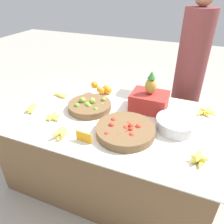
{
  "coord_description": "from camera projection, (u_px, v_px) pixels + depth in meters",
  "views": [
    {
      "loc": [
        0.62,
        -1.5,
        1.77
      ],
      "look_at": [
        0.0,
        0.0,
        0.78
      ],
      "focal_mm": 35.0,
      "sensor_mm": 36.0,
      "label": 1
    }
  ],
  "objects": [
    {
      "name": "vendor_person",
      "position": [
        188.0,
        80.0,
        2.44
      ],
      "size": [
        0.32,
        0.32,
        1.72
      ],
      "color": "brown",
      "rests_on": "ground_plane"
    },
    {
      "name": "produce_crate",
      "position": [
        149.0,
        99.0,
        2.0
      ],
      "size": [
        0.33,
        0.26,
        0.37
      ],
      "color": "#B22D28",
      "rests_on": "market_table"
    },
    {
      "name": "orange_pile",
      "position": [
        102.0,
        89.0,
        2.29
      ],
      "size": [
        0.22,
        0.22,
        0.13
      ],
      "color": "orange",
      "rests_on": "market_table"
    },
    {
      "name": "market_table",
      "position": [
        112.0,
        148.0,
        2.12
      ],
      "size": [
        1.84,
        1.14,
        0.73
      ],
      "color": "brown",
      "rests_on": "ground_plane"
    },
    {
      "name": "banana_bunch_middle_right",
      "position": [
        199.0,
        159.0,
        1.44
      ],
      "size": [
        0.12,
        0.14,
        0.06
      ],
      "color": "#EFDB4C",
      "rests_on": "market_table"
    },
    {
      "name": "tomato_basket",
      "position": [
        125.0,
        130.0,
        1.7
      ],
      "size": [
        0.46,
        0.46,
        0.1
      ],
      "color": "brown",
      "rests_on": "market_table"
    },
    {
      "name": "banana_bunch_middle_left",
      "position": [
        61.0,
        133.0,
        1.68
      ],
      "size": [
        0.13,
        0.19,
        0.06
      ],
      "color": "#EFDB4C",
      "rests_on": "market_table"
    },
    {
      "name": "price_sign",
      "position": [
        84.0,
        137.0,
        1.61
      ],
      "size": [
        0.13,
        0.01,
        0.09
      ],
      "rotation": [
        0.0,
        0.0,
        -0.07
      ],
      "color": "orange",
      "rests_on": "market_table"
    },
    {
      "name": "metal_bowl",
      "position": [
        176.0,
        124.0,
        1.75
      ],
      "size": [
        0.33,
        0.33,
        0.09
      ],
      "color": "silver",
      "rests_on": "market_table"
    },
    {
      "name": "banana_bunch_front_center",
      "position": [
        61.0,
        95.0,
        2.25
      ],
      "size": [
        0.17,
        0.08,
        0.03
      ],
      "color": "#EFDB4C",
      "rests_on": "market_table"
    },
    {
      "name": "ground_plane",
      "position": [
        112.0,
        175.0,
        2.31
      ],
      "size": [
        12.0,
        12.0,
        0.0
      ],
      "primitive_type": "plane",
      "color": "#ADA599"
    },
    {
      "name": "banana_bunch_front_right",
      "position": [
        32.0,
        108.0,
        2.02
      ],
      "size": [
        0.11,
        0.16,
        0.05
      ],
      "color": "#EFDB4C",
      "rests_on": "market_table"
    },
    {
      "name": "banana_bunch_front_left",
      "position": [
        206.0,
        112.0,
        1.96
      ],
      "size": [
        0.18,
        0.18,
        0.05
      ],
      "color": "#EFDB4C",
      "rests_on": "market_table"
    },
    {
      "name": "banana_bunch_back_center",
      "position": [
        53.0,
        117.0,
        1.89
      ],
      "size": [
        0.15,
        0.16,
        0.04
      ],
      "color": "#EFDB4C",
      "rests_on": "market_table"
    },
    {
      "name": "lime_bowl",
      "position": [
        90.0,
        106.0,
        2.03
      ],
      "size": [
        0.4,
        0.4,
        0.11
      ],
      "color": "brown",
      "rests_on": "market_table"
    }
  ]
}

